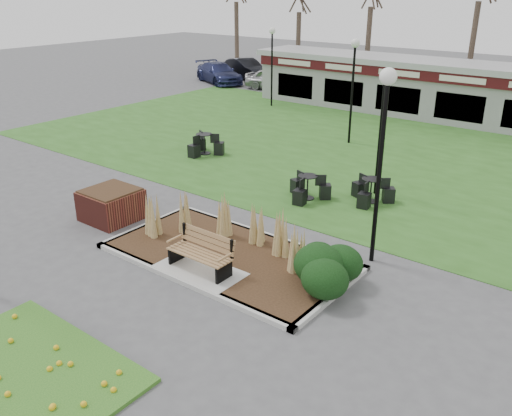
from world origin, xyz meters
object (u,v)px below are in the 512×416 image
Objects in this scene: park_bench at (202,252)px; lamp_post_near_left at (384,125)px; car_silver at (275,79)px; car_blue at (219,73)px; lamp_post_mid_right at (383,105)px; brick_planter at (111,204)px; bistro_set_c at (307,191)px; car_black at (246,69)px; bistro_set_a at (370,194)px; lamp_post_far_left at (272,49)px; bistro_set_b at (204,147)px; food_pavilion at (470,93)px; lamp_post_mid_left at (354,68)px.

lamp_post_near_left is (2.98, 3.13, 2.95)m from park_bench.
car_silver reaches higher than park_bench.
car_silver is 4.75m from car_blue.
car_blue is at bearing 144.68° from lamp_post_mid_right.
car_blue is at bearing 130.54° from park_bench.
brick_planter is 1.01× the size of bistro_set_c.
car_blue is (-0.42, -2.52, -0.04)m from car_black.
bistro_set_a is 0.37× the size of car_silver.
lamp_post_mid_right is at bearing -100.81° from car_blue.
car_black is at bearing 135.25° from lamp_post_near_left.
park_bench is 0.39× the size of lamp_post_far_left.
bistro_set_b is at bearing 175.35° from bistro_set_a.
bistro_set_b is at bearing 132.51° from park_bench.
lamp_post_mid_right reaches higher than car_blue.
bistro_set_b is 0.36× the size of car_black.
lamp_post_mid_right is at bearing 83.13° from park_bench.
lamp_post_far_left is (-10.19, 16.75, 2.57)m from park_bench.
car_black is (-20.32, 20.14, -2.81)m from lamp_post_near_left.
brick_planter is 0.37× the size of car_silver.
bistro_set_a is at bearing -144.54° from car_silver.
car_blue is (-10.99, 13.38, 0.39)m from bistro_set_b.
bistro_set_a is (5.53, 5.98, -0.19)m from brick_planter.
car_silver is at bearing 135.94° from lamp_post_mid_right.
lamp_post_mid_right is 24.20m from car_black.
park_bench is 5.24m from lamp_post_near_left.
brick_planter reaches higher than bistro_set_c.
lamp_post_mid_right is at bearing -85.74° from food_pavilion.
brick_planter is at bearing -70.39° from bistro_set_b.
food_pavilion is 5.06× the size of lamp_post_near_left.
park_bench is 1.13× the size of brick_planter.
car_blue is (-18.66, 13.22, -2.33)m from lamp_post_mid_right.
bistro_set_a is (0.22, -0.80, -2.74)m from lamp_post_mid_right.
lamp_post_mid_right reaches higher than bistro_set_a.
park_bench reaches higher than brick_planter.
lamp_post_mid_right is 0.96× the size of lamp_post_far_left.
park_bench is 1.07× the size of bistro_set_b.
lamp_post_far_left is (-5.79, 16.00, 2.69)m from brick_planter.
brick_planter is 0.06× the size of food_pavilion.
lamp_post_mid_left is at bearing -29.78° from lamp_post_far_left.
bistro_set_b is at bearing -178.80° from lamp_post_mid_right.
park_bench is 0.38× the size of lamp_post_mid_left.
food_pavilion is 15.45× the size of bistro_set_b.
bistro_set_c is at bearing 144.48° from lamp_post_near_left.
car_silver is 4.89m from car_black.
park_bench is 7.97m from lamp_post_mid_right.
bistro_set_b reaches higher than bistro_set_c.
car_silver reaches higher than bistro_set_c.
lamp_post_mid_left is 7.75m from bistro_set_c.
bistro_set_c is 24.22m from car_black.
lamp_post_far_left is at bearing -163.79° from food_pavilion.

